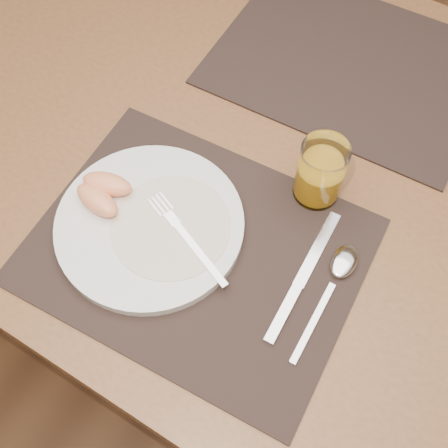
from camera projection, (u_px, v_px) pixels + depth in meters
ground at (257, 314)px, 1.54m from camera, size 5.00×5.00×0.00m
table at (276, 178)px, 0.95m from camera, size 1.40×0.90×0.75m
placemat_near at (197, 250)px, 0.79m from camera, size 0.47×0.38×0.00m
placemat_far at (350, 64)px, 0.97m from camera, size 0.46×0.37×0.00m
plate at (150, 225)px, 0.80m from camera, size 0.27×0.27×0.02m
plate_dressing at (171, 226)px, 0.79m from camera, size 0.17×0.17×0.00m
fork at (182, 231)px, 0.78m from camera, size 0.17×0.08×0.00m
knife at (298, 286)px, 0.76m from camera, size 0.02×0.22×0.01m
spoon at (340, 270)px, 0.77m from camera, size 0.04×0.19×0.01m
juice_glass at (320, 174)px, 0.80m from camera, size 0.07×0.07×0.10m
grapefruit_wedges at (102, 192)px, 0.80m from camera, size 0.08×0.08×0.03m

